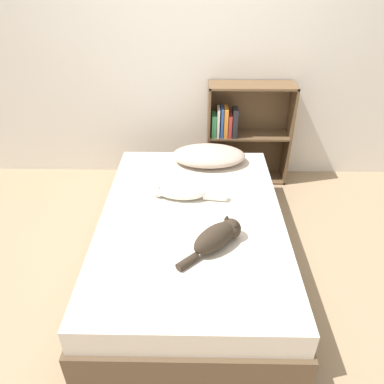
% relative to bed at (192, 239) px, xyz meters
% --- Properties ---
extents(ground_plane, '(8.00, 8.00, 0.00)m').
position_rel_bed_xyz_m(ground_plane, '(0.00, 0.00, -0.20)').
color(ground_plane, '#997F60').
extents(wall_back, '(8.00, 0.06, 2.50)m').
position_rel_bed_xyz_m(wall_back, '(0.00, 1.35, 1.05)').
color(wall_back, silver).
rests_on(wall_back, ground_plane).
extents(bed, '(1.29, 1.95, 0.40)m').
position_rel_bed_xyz_m(bed, '(0.00, 0.00, 0.00)').
color(bed, brown).
rests_on(bed, ground_plane).
extents(pillow, '(0.62, 0.38, 0.14)m').
position_rel_bed_xyz_m(pillow, '(0.13, 0.76, 0.27)').
color(pillow, '#B29E8E').
rests_on(pillow, bed).
extents(cat_light, '(0.56, 0.22, 0.13)m').
position_rel_bed_xyz_m(cat_light, '(-0.09, 0.23, 0.26)').
color(cat_light, white).
rests_on(cat_light, bed).
extents(cat_dark, '(0.40, 0.39, 0.16)m').
position_rel_bed_xyz_m(cat_dark, '(0.17, -0.30, 0.28)').
color(cat_dark, '#33281E').
rests_on(cat_dark, bed).
extents(bookshelf, '(0.77, 0.26, 0.95)m').
position_rel_bed_xyz_m(bookshelf, '(0.47, 1.21, 0.30)').
color(bookshelf, brown).
rests_on(bookshelf, ground_plane).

